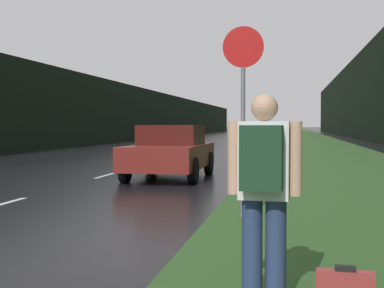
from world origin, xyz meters
The scene contains 8 objects.
grass_verge centered at (7.02, 40.00, 0.01)m, with size 6.00×240.00×0.02m, color #2D5123.
lane_stripe_c centered at (0.00, 13.00, 0.00)m, with size 0.12×3.00×0.01m, color silver.
lane_stripe_d centered at (0.00, 20.00, 0.00)m, with size 0.12×3.00×0.01m, color silver.
treeline_far_side centered at (-10.02, 50.00, 2.55)m, with size 2.00×140.00×5.10m, color black.
treeline_near_side centered at (13.02, 50.00, 4.34)m, with size 2.00×140.00×8.67m, color black.
stop_sign centered at (4.56, 5.92, 1.82)m, with size 0.65×0.07×3.03m.
hitchhiker_with_backpack centered at (5.08, 1.83, 1.00)m, with size 0.60×0.43×1.74m.
car_passing_near centered at (2.01, 12.04, 0.74)m, with size 1.98×4.25×1.47m.
Camera 1 is at (5.29, -2.49, 1.49)m, focal length 50.00 mm.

